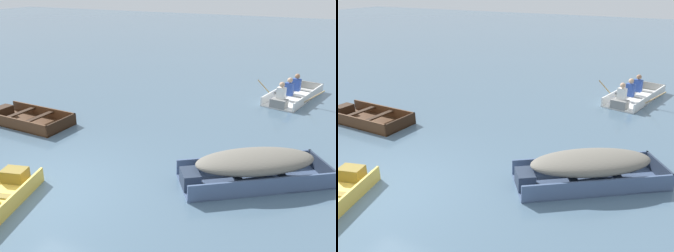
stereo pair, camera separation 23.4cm
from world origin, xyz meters
The scene contains 4 objects.
ground_plane centered at (0.00, 0.00, 0.00)m, with size 80.00×80.00×0.00m, color slate.
skiff_slate_blue_near_moored centered at (3.86, 2.32, 0.41)m, with size 3.28×2.80×0.70m.
skiff_dark_varnish_mid_moored centered at (-3.22, 2.87, 0.12)m, with size 2.66×1.30×0.35m.
rowboat_white_with_crew centered at (3.69, 8.71, 0.20)m, with size 2.37×3.27×0.89m.
Camera 2 is at (5.51, -4.74, 4.12)m, focal length 40.00 mm.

